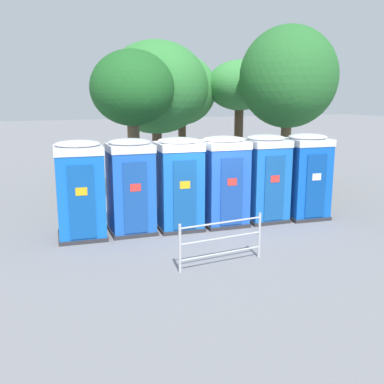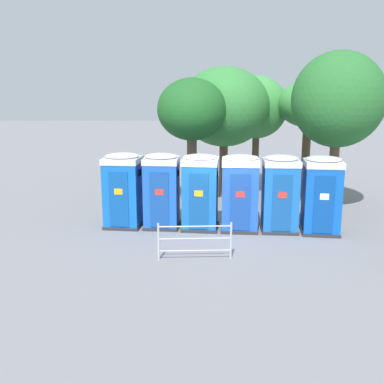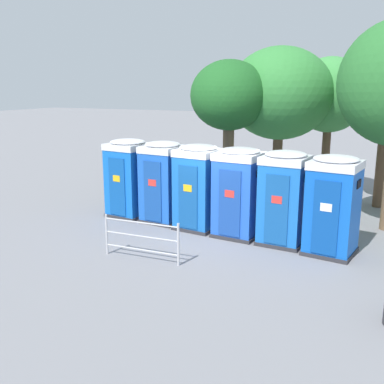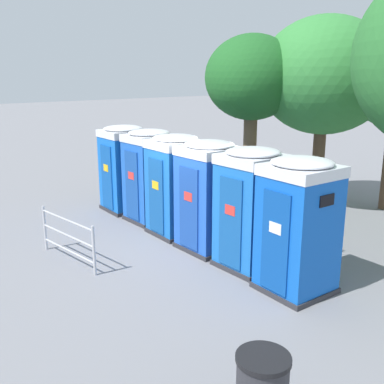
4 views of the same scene
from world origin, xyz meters
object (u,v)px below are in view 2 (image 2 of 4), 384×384
Objects in this scene: street_tree_1 at (307,106)px; street_tree_4 at (255,108)px; portapotty_3 at (238,192)px; portapotty_2 at (199,192)px; event_barrier at (193,240)px; portapotty_0 at (122,190)px; portapotty_1 at (160,190)px; portapotty_4 at (278,193)px; street_tree_0 at (336,100)px; street_tree_2 at (223,107)px; portapotty_5 at (320,194)px; street_tree_3 at (190,111)px.

street_tree_4 is (-2.08, 1.07, -0.13)m from street_tree_1.
portapotty_3 is 6.74m from street_tree_1.
portapotty_2 is 3.01m from event_barrier.
event_barrier is at bearing -118.62° from portapotty_3.
portapotty_0 is 0.48× the size of street_tree_4.
portapotty_1 is 1.00× the size of portapotty_3.
portapotty_4 is 0.42× the size of street_tree_0.
street_tree_0 is at bearing 32.42° from portapotty_3.
street_tree_2 is (-0.22, 4.91, 2.63)m from portapotty_3.
portapotty_3 is 3.24m from event_barrier.
portapotty_2 and portapotty_5 have the same top height.
street_tree_3 is (-1.60, 3.33, 2.54)m from portapotty_3.
street_tree_2 is at bearing 80.41° from event_barrier.
street_tree_3 is at bearing 71.20° from portapotty_1.
portapotty_5 is (5.24, -0.66, -0.00)m from portapotty_1.
street_tree_2 reaches higher than portapotty_5.
street_tree_2 reaches higher than portapotty_0.
street_tree_0 is at bearing 14.60° from portapotty_0.
portapotty_0 is 0.42× the size of street_tree_0.
portapotty_0 is at bearing 173.65° from portapotty_5.
street_tree_0 reaches higher than event_barrier.
portapotty_5 is (3.93, -0.46, -0.00)m from portapotty_2.
street_tree_4 reaches higher than portapotty_3.
portapotty_5 is 7.13m from street_tree_4.
portapotty_2 is 3.96m from portapotty_5.
portapotty_1 is 1.32m from portapotty_2.
street_tree_1 is at bearing -27.20° from street_tree_4.
street_tree_3 is at bearing -160.20° from street_tree_1.
street_tree_3 is (1.02, 3.00, 2.54)m from portapotty_1.
portapotty_4 is (5.26, -0.50, 0.00)m from portapotty_0.
portapotty_3 is 5.42m from street_tree_0.
portapotty_1 is at bearing -162.00° from street_tree_0.
street_tree_2 reaches higher than street_tree_4.
portapotty_1 is 0.48× the size of street_tree_4.
street_tree_0 is at bearing -31.51° from street_tree_2.
portapotty_2 is 0.42× the size of street_tree_0.
portapotty_0 is 8.56m from street_tree_0.
portapotty_1 is at bearing -141.53° from street_tree_1.
street_tree_3 is at bearing 130.42° from portapotty_4.
portapotty_2 is 0.50× the size of street_tree_3.
portapotty_0 is 6.60m from portapotty_5.
street_tree_0 is at bearing -9.44° from street_tree_3.
street_tree_1 reaches higher than event_barrier.
street_tree_3 reaches higher than portapotty_2.
event_barrier is at bearing -135.74° from street_tree_0.
portapotty_1 and portapotty_5 have the same top height.
portapotty_2 is 1.00× the size of portapotty_3.
portapotty_2 is at bearing 86.04° from event_barrier.
portapotty_4 is at bearing -49.58° from street_tree_3.
portapotty_4 is 5.16m from street_tree_3.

